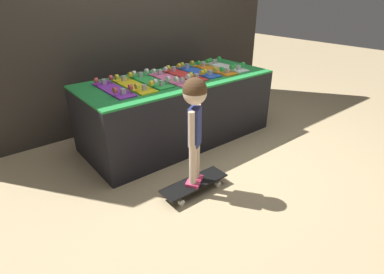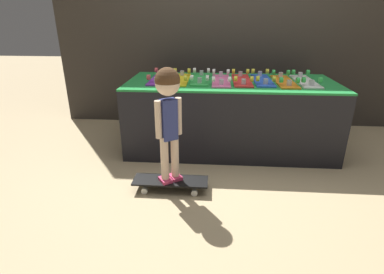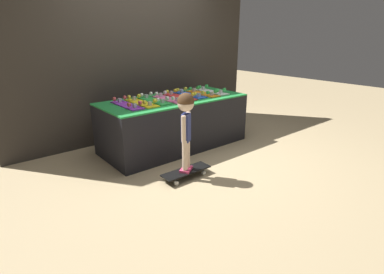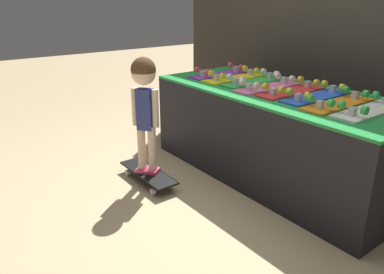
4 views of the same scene
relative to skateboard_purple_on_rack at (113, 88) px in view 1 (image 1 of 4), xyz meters
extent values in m
plane|color=tan|center=(0.74, -0.56, -0.75)|extent=(16.00, 16.00, 0.00)
cube|color=#332D28|center=(0.74, 0.83, 0.59)|extent=(4.39, 0.10, 2.70)
cube|color=black|center=(0.74, -0.01, -0.40)|extent=(2.14, 0.92, 0.72)
cube|color=#23893D|center=(0.74, -0.01, -0.03)|extent=(2.14, 0.92, 0.02)
cube|color=purple|center=(0.00, 0.00, -0.01)|extent=(0.18, 0.63, 0.01)
cube|color=#B7B7BC|center=(0.00, 0.21, 0.02)|extent=(0.04, 0.04, 0.05)
cylinder|color=#D84C4C|center=(0.08, 0.21, 0.05)|extent=(0.03, 0.05, 0.05)
cylinder|color=#D84C4C|center=(-0.08, 0.21, 0.05)|extent=(0.03, 0.05, 0.05)
cube|color=#B7B7BC|center=(0.00, -0.21, 0.02)|extent=(0.04, 0.04, 0.05)
cylinder|color=#D84C4C|center=(0.08, -0.21, 0.05)|extent=(0.03, 0.05, 0.05)
cylinder|color=#D84C4C|center=(-0.08, -0.21, 0.05)|extent=(0.03, 0.05, 0.05)
cube|color=yellow|center=(0.21, -0.01, -0.01)|extent=(0.18, 0.63, 0.01)
cube|color=#B7B7BC|center=(0.21, 0.19, 0.02)|extent=(0.04, 0.04, 0.05)
cylinder|color=yellow|center=(0.29, 0.19, 0.05)|extent=(0.03, 0.05, 0.05)
cylinder|color=yellow|center=(0.14, 0.19, 0.05)|extent=(0.03, 0.05, 0.05)
cube|color=#B7B7BC|center=(0.21, -0.22, 0.02)|extent=(0.04, 0.04, 0.05)
cylinder|color=yellow|center=(0.29, -0.22, 0.05)|extent=(0.03, 0.05, 0.05)
cylinder|color=yellow|center=(0.14, -0.22, 0.05)|extent=(0.03, 0.05, 0.05)
cube|color=green|center=(0.43, 0.01, -0.01)|extent=(0.18, 0.63, 0.01)
cube|color=#B7B7BC|center=(0.43, 0.22, 0.02)|extent=(0.04, 0.04, 0.05)
cylinder|color=white|center=(0.50, 0.22, 0.05)|extent=(0.03, 0.05, 0.05)
cylinder|color=white|center=(0.35, 0.22, 0.05)|extent=(0.03, 0.05, 0.05)
cube|color=#B7B7BC|center=(0.43, -0.19, 0.02)|extent=(0.04, 0.04, 0.05)
cylinder|color=white|center=(0.50, -0.19, 0.05)|extent=(0.03, 0.05, 0.05)
cylinder|color=white|center=(0.35, -0.19, 0.05)|extent=(0.03, 0.05, 0.05)
cube|color=pink|center=(0.64, -0.04, -0.01)|extent=(0.18, 0.63, 0.01)
cube|color=#B7B7BC|center=(0.64, 0.16, 0.02)|extent=(0.04, 0.04, 0.05)
cylinder|color=white|center=(0.71, 0.16, 0.05)|extent=(0.03, 0.05, 0.05)
cylinder|color=white|center=(0.56, 0.16, 0.05)|extent=(0.03, 0.05, 0.05)
cube|color=#B7B7BC|center=(0.64, -0.25, 0.02)|extent=(0.04, 0.04, 0.05)
cylinder|color=white|center=(0.71, -0.25, 0.05)|extent=(0.03, 0.05, 0.05)
cylinder|color=white|center=(0.56, -0.25, 0.05)|extent=(0.03, 0.05, 0.05)
cube|color=red|center=(0.85, -0.01, -0.01)|extent=(0.18, 0.63, 0.01)
cube|color=#B7B7BC|center=(0.85, 0.20, 0.02)|extent=(0.04, 0.04, 0.05)
cylinder|color=yellow|center=(0.93, 0.20, 0.05)|extent=(0.03, 0.05, 0.05)
cylinder|color=yellow|center=(0.77, 0.20, 0.05)|extent=(0.03, 0.05, 0.05)
cube|color=#B7B7BC|center=(0.85, -0.21, 0.02)|extent=(0.04, 0.04, 0.05)
cylinder|color=yellow|center=(0.93, -0.21, 0.05)|extent=(0.03, 0.05, 0.05)
cylinder|color=yellow|center=(0.77, -0.21, 0.05)|extent=(0.03, 0.05, 0.05)
cube|color=blue|center=(1.06, 0.01, -0.01)|extent=(0.18, 0.63, 0.01)
cube|color=#B7B7BC|center=(1.06, 0.22, 0.02)|extent=(0.04, 0.04, 0.05)
cylinder|color=yellow|center=(1.14, 0.22, 0.05)|extent=(0.03, 0.05, 0.05)
cylinder|color=yellow|center=(0.99, 0.22, 0.05)|extent=(0.03, 0.05, 0.05)
cube|color=#B7B7BC|center=(1.06, -0.19, 0.02)|extent=(0.04, 0.04, 0.05)
cylinder|color=yellow|center=(1.14, -0.19, 0.05)|extent=(0.03, 0.05, 0.05)
cylinder|color=yellow|center=(0.99, -0.19, 0.05)|extent=(0.03, 0.05, 0.05)
cube|color=orange|center=(1.28, -0.04, -0.01)|extent=(0.18, 0.63, 0.01)
cube|color=#B7B7BC|center=(1.28, 0.17, 0.02)|extent=(0.04, 0.04, 0.05)
cylinder|color=green|center=(1.35, 0.17, 0.05)|extent=(0.03, 0.05, 0.05)
cylinder|color=green|center=(1.20, 0.17, 0.05)|extent=(0.03, 0.05, 0.05)
cube|color=#B7B7BC|center=(1.28, -0.24, 0.02)|extent=(0.04, 0.04, 0.05)
cylinder|color=green|center=(1.35, -0.24, 0.05)|extent=(0.03, 0.05, 0.05)
cylinder|color=green|center=(1.20, -0.24, 0.05)|extent=(0.03, 0.05, 0.05)
cube|color=white|center=(1.49, -0.01, -0.01)|extent=(0.18, 0.63, 0.01)
cube|color=#B7B7BC|center=(1.49, 0.19, 0.02)|extent=(0.04, 0.04, 0.05)
cylinder|color=green|center=(1.57, 0.19, 0.05)|extent=(0.03, 0.05, 0.05)
cylinder|color=green|center=(1.41, 0.19, 0.05)|extent=(0.03, 0.05, 0.05)
cube|color=#B7B7BC|center=(1.49, -0.22, 0.02)|extent=(0.04, 0.04, 0.05)
cylinder|color=green|center=(1.57, -0.22, 0.05)|extent=(0.03, 0.05, 0.05)
cylinder|color=green|center=(1.41, -0.22, 0.05)|extent=(0.03, 0.05, 0.05)
cube|color=black|center=(0.23, -0.95, -0.67)|extent=(0.62, 0.19, 0.01)
cube|color=#B7B7BC|center=(0.43, -0.95, -0.70)|extent=(0.04, 0.04, 0.05)
cylinder|color=white|center=(0.43, -0.87, -0.73)|extent=(0.05, 0.03, 0.05)
cylinder|color=white|center=(0.43, -1.03, -0.73)|extent=(0.05, 0.03, 0.05)
cube|color=#B7B7BC|center=(0.02, -0.95, -0.70)|extent=(0.04, 0.04, 0.05)
cylinder|color=white|center=(0.02, -0.87, -0.73)|extent=(0.05, 0.03, 0.05)
cylinder|color=white|center=(0.02, -1.03, -0.73)|extent=(0.05, 0.03, 0.05)
cube|color=#E03D6B|center=(0.27, -0.92, -0.65)|extent=(0.13, 0.14, 0.03)
cylinder|color=beige|center=(0.27, -0.92, -0.45)|extent=(0.06, 0.06, 0.37)
cube|color=#E03D6B|center=(0.19, -0.98, -0.65)|extent=(0.13, 0.14, 0.03)
cylinder|color=beige|center=(0.19, -0.98, -0.45)|extent=(0.06, 0.06, 0.37)
cube|color=navy|center=(0.23, -0.95, -0.13)|extent=(0.15, 0.14, 0.32)
cylinder|color=beige|center=(0.30, -0.90, -0.12)|extent=(0.05, 0.05, 0.30)
cylinder|color=beige|center=(0.16, -1.00, -0.12)|extent=(0.05, 0.05, 0.30)
sphere|color=beige|center=(0.23, -0.95, 0.15)|extent=(0.18, 0.18, 0.18)
sphere|color=#4C331E|center=(0.23, -0.95, 0.17)|extent=(0.19, 0.19, 0.19)
camera|label=1|loc=(-1.14, -2.62, 0.85)|focal=28.00mm
camera|label=2|loc=(0.57, -3.11, 0.62)|focal=28.00mm
camera|label=3|loc=(-1.76, -3.49, 0.89)|focal=28.00mm
camera|label=4|loc=(2.66, -2.32, 0.68)|focal=35.00mm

